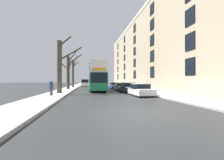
% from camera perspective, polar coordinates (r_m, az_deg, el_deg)
% --- Properties ---
extents(ground_plane, '(320.00, 320.00, 0.00)m').
position_cam_1_polar(ground_plane, '(8.29, 7.42, -11.80)').
color(ground_plane, '#303335').
extents(sidewalk_left, '(2.89, 130.00, 0.16)m').
position_cam_1_polar(sidewalk_left, '(60.91, -12.98, -1.88)').
color(sidewalk_left, gray).
rests_on(sidewalk_left, ground).
extents(sidewalk_right, '(2.89, 130.00, 0.16)m').
position_cam_1_polar(sidewalk_right, '(61.38, -1.62, -1.88)').
color(sidewalk_right, gray).
rests_on(sidewalk_right, ground).
extents(terrace_facade_right, '(9.10, 48.45, 15.16)m').
position_cam_1_polar(terrace_facade_right, '(33.83, 16.01, 9.71)').
color(terrace_facade_right, tan).
rests_on(terrace_facade_right, ground).
extents(bare_tree_left_0, '(3.36, 2.14, 7.20)m').
position_cam_1_polar(bare_tree_left_0, '(19.66, -19.15, 5.35)').
color(bare_tree_left_0, '#423A30').
rests_on(bare_tree_left_0, ground).
extents(bare_tree_left_1, '(4.97, 4.05, 7.53)m').
position_cam_1_polar(bare_tree_left_1, '(29.44, -16.25, 3.57)').
color(bare_tree_left_1, '#423A30').
rests_on(bare_tree_left_1, ground).
extents(bare_tree_left_2, '(1.72, 4.62, 8.09)m').
position_cam_1_polar(bare_tree_left_2, '(37.77, -14.55, 2.87)').
color(bare_tree_left_2, '#423A30').
rests_on(bare_tree_left_2, ground).
extents(double_decker_bus, '(2.50, 10.79, 4.50)m').
position_cam_1_polar(double_decker_bus, '(25.38, -5.91, 1.61)').
color(double_decker_bus, '#1E7A47').
rests_on(double_decker_bus, ground).
extents(parked_car_0, '(1.86, 4.04, 1.36)m').
position_cam_1_polar(parked_car_0, '(16.92, 10.88, -3.83)').
color(parked_car_0, silver).
rests_on(parked_car_0, ground).
extents(parked_car_1, '(1.85, 4.27, 1.46)m').
position_cam_1_polar(parked_car_1, '(21.67, 6.26, -2.99)').
color(parked_car_1, black).
rests_on(parked_car_1, ground).
extents(parked_car_2, '(1.74, 4.35, 1.34)m').
position_cam_1_polar(parked_car_2, '(26.66, 3.25, -2.61)').
color(parked_car_2, slate).
rests_on(parked_car_2, ground).
extents(parked_car_3, '(1.88, 4.48, 1.39)m').
position_cam_1_polar(parked_car_3, '(32.78, 0.83, -2.17)').
color(parked_car_3, navy).
rests_on(parked_car_3, ground).
extents(oncoming_van, '(1.99, 4.89, 2.20)m').
position_cam_1_polar(oncoming_van, '(43.46, -10.23, -1.00)').
color(oncoming_van, white).
rests_on(oncoming_van, ground).
extents(pedestrian_left_sidewalk, '(0.39, 0.39, 1.79)m').
position_cam_1_polar(pedestrian_left_sidewalk, '(16.69, -22.13, -2.64)').
color(pedestrian_left_sidewalk, '#4C4742').
rests_on(pedestrian_left_sidewalk, ground).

